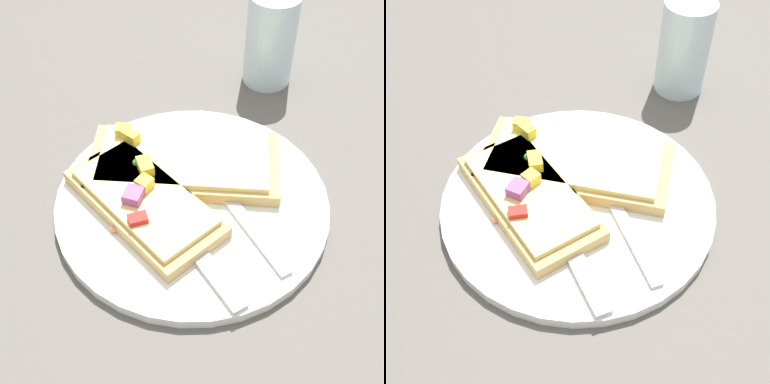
% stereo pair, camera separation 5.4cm
% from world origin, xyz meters
% --- Properties ---
extents(ground_plane, '(4.00, 4.00, 0.00)m').
position_xyz_m(ground_plane, '(0.00, 0.00, 0.00)').
color(ground_plane, '#56514C').
extents(plate, '(0.28, 0.28, 0.01)m').
position_xyz_m(plate, '(0.00, 0.00, 0.01)').
color(plate, white).
rests_on(plate, ground).
extents(fork, '(0.03, 0.21, 0.01)m').
position_xyz_m(fork, '(-0.03, 0.01, 0.01)').
color(fork, silver).
rests_on(fork, plate).
extents(knife, '(0.03, 0.20, 0.01)m').
position_xyz_m(knife, '(0.03, 0.05, 0.01)').
color(knife, silver).
rests_on(knife, plate).
extents(pizza_slice_main, '(0.22, 0.19, 0.03)m').
position_xyz_m(pizza_slice_main, '(-0.01, -0.04, 0.02)').
color(pizza_slice_main, tan).
rests_on(pizza_slice_main, plate).
extents(pizza_slice_corner, '(0.12, 0.18, 0.03)m').
position_xyz_m(pizza_slice_corner, '(0.05, -0.01, 0.02)').
color(pizza_slice_corner, tan).
rests_on(pizza_slice_corner, plate).
extents(crumb_scatter, '(0.15, 0.04, 0.01)m').
position_xyz_m(crumb_scatter, '(-0.01, 0.01, 0.02)').
color(crumb_scatter, tan).
rests_on(crumb_scatter, plate).
extents(drinking_glass, '(0.06, 0.06, 0.12)m').
position_xyz_m(drinking_glass, '(-0.19, -0.14, 0.06)').
color(drinking_glass, silver).
rests_on(drinking_glass, ground).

